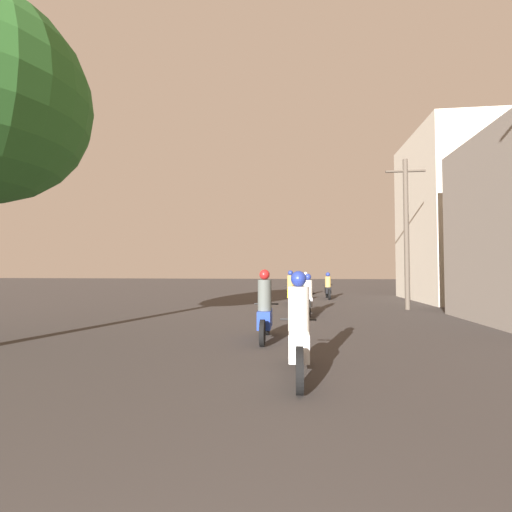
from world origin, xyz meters
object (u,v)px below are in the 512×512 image
(motorcycle_white, at_px, (299,335))
(building_right_far, at_px, (462,217))
(motorcycle_yellow, at_px, (291,291))
(motorcycle_green, at_px, (306,286))
(utility_pole_far, at_px, (406,230))
(motorcycle_black, at_px, (328,288))
(motorcycle_blue, at_px, (265,312))
(motorcycle_silver, at_px, (308,298))

(motorcycle_white, distance_m, building_right_far, 16.59)
(motorcycle_white, xyz_separation_m, motorcycle_yellow, (-0.22, 10.98, 0.00))
(motorcycle_white, xyz_separation_m, motorcycle_green, (0.67, 16.79, -0.05))
(motorcycle_yellow, bearing_deg, utility_pole_far, -15.09)
(motorcycle_yellow, xyz_separation_m, motorcycle_black, (2.07, 3.46, -0.05))
(motorcycle_white, xyz_separation_m, motorcycle_black, (1.85, 14.44, -0.05))
(motorcycle_blue, height_order, motorcycle_green, motorcycle_blue)
(motorcycle_white, bearing_deg, utility_pole_far, 60.68)
(motorcycle_silver, bearing_deg, building_right_far, 28.77)
(motorcycle_green, xyz_separation_m, building_right_far, (8.07, -3.20, 3.81))
(motorcycle_white, bearing_deg, motorcycle_green, 84.34)
(motorcycle_blue, bearing_deg, motorcycle_yellow, 85.26)
(motorcycle_blue, xyz_separation_m, motorcycle_silver, (1.19, 4.76, -0.05))
(motorcycle_green, height_order, utility_pole_far, utility_pole_far)
(motorcycle_yellow, height_order, motorcycle_black, motorcycle_yellow)
(motorcycle_silver, xyz_separation_m, motorcycle_yellow, (-0.67, 3.51, 0.05))
(motorcycle_white, distance_m, motorcycle_black, 14.56)
(building_right_far, bearing_deg, motorcycle_green, 158.37)
(motorcycle_black, height_order, motorcycle_green, motorcycle_green)
(motorcycle_blue, height_order, utility_pole_far, utility_pole_far)
(building_right_far, bearing_deg, motorcycle_white, -122.75)
(motorcycle_black, distance_m, utility_pole_far, 6.32)
(motorcycle_yellow, distance_m, motorcycle_black, 4.04)
(motorcycle_yellow, distance_m, motorcycle_green, 5.88)
(motorcycle_blue, distance_m, utility_pole_far, 8.97)
(motorcycle_black, relative_size, motorcycle_green, 0.96)
(motorcycle_blue, relative_size, motorcycle_silver, 0.91)
(motorcycle_blue, distance_m, motorcycle_black, 12.01)
(motorcycle_blue, bearing_deg, motorcycle_black, 76.40)
(motorcycle_blue, xyz_separation_m, building_right_far, (9.49, 10.88, 3.76))
(motorcycle_blue, relative_size, building_right_far, 0.22)
(motorcycle_blue, distance_m, motorcycle_yellow, 8.28)
(motorcycle_yellow, relative_size, motorcycle_black, 1.06)
(motorcycle_black, xyz_separation_m, building_right_far, (6.89, -0.85, 3.81))
(motorcycle_silver, distance_m, motorcycle_green, 9.32)
(motorcycle_green, xyz_separation_m, utility_pole_far, (3.91, -7.37, 2.69))
(motorcycle_yellow, xyz_separation_m, motorcycle_green, (0.90, 5.81, -0.05))
(building_right_far, xyz_separation_m, utility_pole_far, (-4.15, -4.17, -1.12))
(motorcycle_white, bearing_deg, motorcycle_silver, 83.25)
(building_right_far, bearing_deg, motorcycle_black, 172.97)
(motorcycle_blue, bearing_deg, motorcycle_white, -75.58)
(motorcycle_blue, height_order, motorcycle_black, motorcycle_blue)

